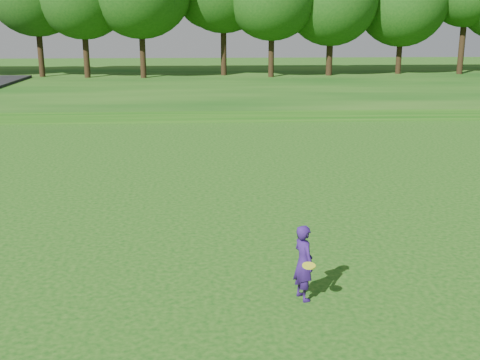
{
  "coord_description": "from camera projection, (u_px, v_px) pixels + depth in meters",
  "views": [
    {
      "loc": [
        2.04,
        -11.62,
        5.25
      ],
      "look_at": [
        2.81,
        2.9,
        1.3
      ],
      "focal_mm": 45.0,
      "sensor_mm": 36.0,
      "label": 1
    }
  ],
  "objects": [
    {
      "name": "ground",
      "position": [
        113.0,
        279.0,
        12.47
      ],
      "size": [
        140.0,
        140.0,
        0.0
      ],
      "primitive_type": "plane",
      "color": "#0D460D",
      "rests_on": "ground"
    },
    {
      "name": "berm",
      "position": [
        181.0,
        85.0,
        45.16
      ],
      "size": [
        130.0,
        30.0,
        0.6
      ],
      "primitive_type": "cube",
      "color": "#0D460D",
      "rests_on": "ground"
    },
    {
      "name": "walking_path",
      "position": [
        170.0,
        119.0,
        31.74
      ],
      "size": [
        130.0,
        1.6,
        0.04
      ],
      "primitive_type": "cube",
      "color": "gray",
      "rests_on": "ground"
    },
    {
      "name": "woman",
      "position": [
        304.0,
        263.0,
        11.4
      ],
      "size": [
        0.54,
        0.96,
        1.49
      ],
      "color": "navy",
      "rests_on": "ground"
    }
  ]
}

